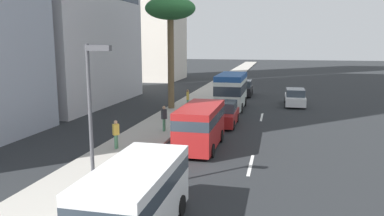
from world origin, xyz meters
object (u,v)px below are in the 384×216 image
car_second (295,98)px  van_sixth (200,124)px  van_lead (136,195)px  minibus_fifth (231,90)px  pedestrian_mid_block (188,98)px  street_lamp (93,102)px  pedestrian_by_tree (116,133)px  car_fourth (243,89)px  car_third (224,114)px  pedestrian_near_lamp (164,117)px  palm_tree (170,12)px

car_second → van_sixth: bearing=160.2°
van_lead → minibus_fifth: bearing=179.8°
van_sixth → pedestrian_mid_block: van_sixth is taller
street_lamp → pedestrian_by_tree: bearing=17.7°
minibus_fifth → pedestrian_mid_block: bearing=-62.4°
car_fourth → pedestrian_mid_block: (-10.56, 3.85, 0.30)m
car_fourth → minibus_fifth: 8.75m
minibus_fifth → street_lamp: bearing=-7.0°
car_third → pedestrian_by_tree: size_ratio=2.61×
minibus_fifth → pedestrian_by_tree: (-14.68, 4.47, -0.70)m
pedestrian_mid_block → car_second: bearing=-74.3°
van_lead → car_fourth: size_ratio=1.19×
pedestrian_mid_block → pedestrian_near_lamp: bearing=170.6°
van_sixth → palm_tree: (11.40, 5.00, 7.07)m
palm_tree → street_lamp: size_ratio=1.68×
van_lead → street_lamp: (2.17, 2.46, 2.46)m
pedestrian_mid_block → palm_tree: (0.24, 1.56, 7.35)m
car_third → street_lamp: (-13.84, 2.86, 2.94)m
van_lead → pedestrian_by_tree: van_lead is taller
pedestrian_mid_block → street_lamp: bearing=170.8°
pedestrian_mid_block → pedestrian_by_tree: 12.85m
pedestrian_by_tree → palm_tree: bearing=-132.2°
minibus_fifth → pedestrian_near_lamp: bearing=-17.2°
car_third → van_lead: bearing=-1.4°
pedestrian_mid_block → minibus_fifth: bearing=-74.6°
minibus_fifth → street_lamp: street_lamp is taller
van_lead → van_sixth: 9.84m
palm_tree → car_fourth: bearing=-27.7°
car_third → van_sixth: size_ratio=0.78×
pedestrian_near_lamp → palm_tree: palm_tree is taller
pedestrian_by_tree → street_lamp: size_ratio=0.28×
car_third → van_sixth: bearing=-4.0°
van_lead → pedestrian_mid_block: size_ratio=2.92×
car_fourth → palm_tree: (-10.32, 5.41, 7.64)m
minibus_fifth → pedestrian_mid_block: (-1.86, 3.56, -0.61)m
car_second → pedestrian_mid_block: bearing=118.0°
van_lead → palm_tree: palm_tree is taller
car_third → car_fourth: size_ratio=0.98×
car_fourth → pedestrian_near_lamp: bearing=-10.3°
van_sixth → pedestrian_by_tree: 4.66m
van_sixth → van_lead: bearing=0.2°
car_second → car_fourth: bearing=43.5°
van_sixth → street_lamp: street_lamp is taller
car_fourth → palm_tree: bearing=-27.7°
car_second → street_lamp: street_lamp is taller
car_second → palm_tree: (-4.66, 10.78, 7.69)m
minibus_fifth → street_lamp: (-20.69, 2.55, 2.03)m
car_second → pedestrian_near_lamp: pedestrian_near_lamp is taller
car_second → street_lamp: (-23.73, 8.21, 2.98)m
car_second → pedestrian_near_lamp: size_ratio=2.72×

